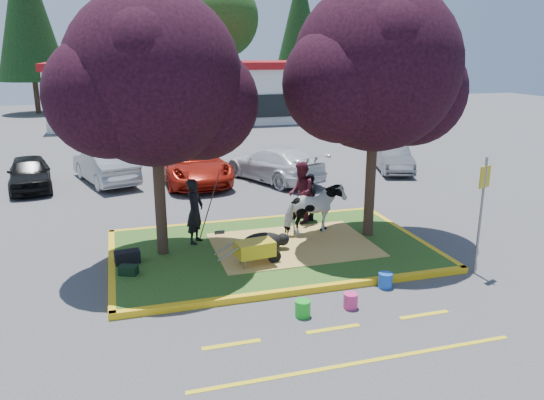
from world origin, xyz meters
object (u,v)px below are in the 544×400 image
object	(u,v)px
sign_post	(482,202)
car_black	(29,173)
cow	(314,210)
calf	(263,242)
bucket_green	(303,308)
handler	(195,211)
car_silver	(105,165)
wheelbarrow	(255,249)
bucket_pink	(351,301)
bucket_blue	(385,280)

from	to	relation	value
sign_post	car_black	size ratio (longest dim) A/B	0.76
cow	calf	bearing A→B (deg)	106.15
calf	bucket_green	distance (m)	3.39
cow	sign_post	size ratio (longest dim) A/B	0.60
handler	bucket_green	world-z (taller)	handler
bucket_green	car_silver	bearing A→B (deg)	106.67
sign_post	calf	bearing A→B (deg)	128.95
car_black	wheelbarrow	bearing A→B (deg)	-65.53
bucket_pink	car_silver	world-z (taller)	car_silver
bucket_green	car_silver	world-z (taller)	car_silver
wheelbarrow	bucket_pink	size ratio (longest dim) A/B	5.09
bucket_green	bucket_blue	distance (m)	2.37
car_black	bucket_green	bearing A→B (deg)	-69.66
cow	bucket_pink	size ratio (longest dim) A/B	5.32
wheelbarrow	bucket_pink	world-z (taller)	wheelbarrow
sign_post	bucket_pink	distance (m)	4.04
bucket_pink	car_silver	distance (m)	13.79
wheelbarrow	car_black	world-z (taller)	car_black
bucket_green	car_black	bearing A→B (deg)	117.80
wheelbarrow	bucket_blue	xyz separation A→B (m)	(2.58, -1.73, -0.40)
sign_post	car_silver	world-z (taller)	sign_post
calf	car_silver	size ratio (longest dim) A/B	0.25
calf	car_black	bearing A→B (deg)	144.03
calf	wheelbarrow	distance (m)	1.02
sign_post	bucket_pink	bearing A→B (deg)	170.19
bucket_green	car_black	distance (m)	14.30
calf	bucket_green	bearing A→B (deg)	-73.89
bucket_green	bucket_blue	bearing A→B (deg)	18.42
cow	wheelbarrow	xyz separation A→B (m)	(-2.16, -1.73, -0.30)
cow	car_silver	distance (m)	10.40
wheelbarrow	bucket_pink	xyz separation A→B (m)	(1.41, -2.43, -0.41)
bucket_blue	sign_post	bearing A→B (deg)	2.29
calf	bucket_blue	xyz separation A→B (m)	(2.14, -2.63, -0.22)
handler	bucket_pink	xyz separation A→B (m)	(2.55, -4.44, -0.87)
cow	bucket_green	xyz separation A→B (m)	(-1.82, -4.21, -0.70)
wheelbarrow	bucket_green	bearing A→B (deg)	-89.49
cow	sign_post	distance (m)	4.51
bucket_pink	handler	bearing A→B (deg)	119.90
bucket_green	car_silver	size ratio (longest dim) A/B	0.08
sign_post	bucket_pink	world-z (taller)	sign_post
sign_post	bucket_green	bearing A→B (deg)	168.09
wheelbarrow	bucket_green	xyz separation A→B (m)	(0.33, -2.48, -0.40)
bucket_blue	car_black	bearing A→B (deg)	126.84
cow	handler	bearing A→B (deg)	75.49
handler	bucket_green	xyz separation A→B (m)	(1.47, -4.49, -0.87)
cow	handler	distance (m)	3.31
cow	handler	xyz separation A→B (m)	(-3.30, 0.28, 0.16)
car_black	car_silver	world-z (taller)	car_silver
wheelbarrow	car_black	distance (m)	11.97
cow	wheelbarrow	world-z (taller)	cow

